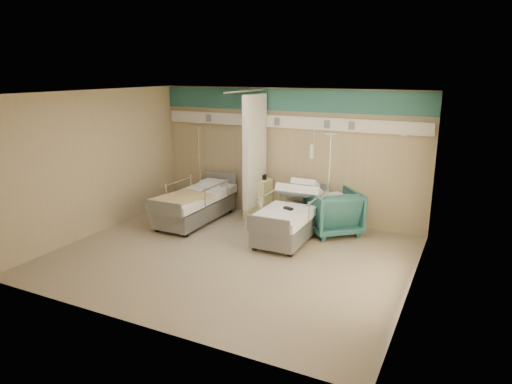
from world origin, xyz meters
TOP-DOWN VIEW (x-y plane):
  - ground at (0.00, 0.00)m, footprint 6.00×5.00m
  - room_walls at (-0.03, 0.25)m, footprint 6.04×5.04m
  - bed_right at (0.60, 1.30)m, footprint 1.00×2.16m
  - bed_left at (-1.60, 1.30)m, footprint 1.00×2.16m
  - bedside_cabinet at (-0.55, 2.20)m, footprint 0.50×0.48m
  - visitor_armchair at (1.25, 1.90)m, footprint 1.35×1.35m
  - waffle_blanket at (1.21, 1.87)m, footprint 0.80×0.80m
  - iv_stand_right at (1.10, 2.03)m, footprint 0.35×0.35m
  - iv_stand_left at (-2.08, 2.25)m, footprint 0.34×0.34m
  - call_remote at (0.62, 1.09)m, footprint 0.20×0.15m
  - tan_blanket at (-1.61, 0.84)m, footprint 1.04×1.21m
  - toiletry_bag at (-0.47, 2.24)m, footprint 0.23×0.19m
  - white_cup at (-0.62, 2.24)m, footprint 0.12×0.12m

SIDE VIEW (x-z plane):
  - ground at x=0.00m, z-range 0.00..0.00m
  - bed_right at x=0.60m, z-range 0.00..0.63m
  - bed_left at x=-1.60m, z-range 0.00..0.63m
  - iv_stand_left at x=-2.08m, z-range -0.57..1.35m
  - iv_stand_right at x=1.10m, z-range -0.58..1.39m
  - bedside_cabinet at x=-0.55m, z-range 0.00..0.85m
  - visitor_armchair at x=1.25m, z-range 0.00..0.88m
  - tan_blanket at x=-1.61m, z-range 0.63..0.67m
  - call_remote at x=0.62m, z-range 0.63..0.67m
  - toiletry_bag at x=-0.47m, z-range 0.85..0.96m
  - white_cup at x=-0.62m, z-range 0.85..0.98m
  - waffle_blanket at x=1.21m, z-range 0.88..0.95m
  - room_walls at x=-0.03m, z-range 0.45..3.27m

